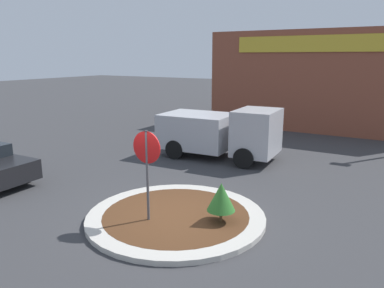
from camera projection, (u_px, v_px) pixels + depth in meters
ground_plane at (176, 219)px, 10.28m from camera, size 120.00×120.00×0.00m
traffic_island at (176, 216)px, 10.26m from camera, size 4.88×4.88×0.14m
stop_sign at (147, 159)px, 9.53m from camera, size 0.84×0.07×2.54m
island_shrub at (221, 197)px, 9.66m from camera, size 0.74×0.74×1.04m
utility_truck at (219, 132)px, 16.27m from camera, size 5.19×2.60×2.23m
storefront_building at (321, 80)px, 23.64m from camera, size 12.50×6.07×5.86m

